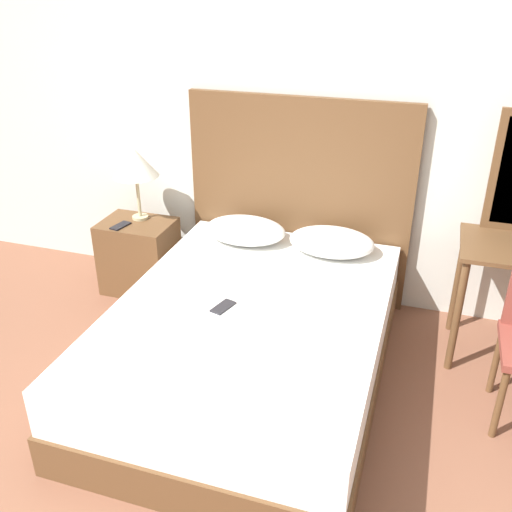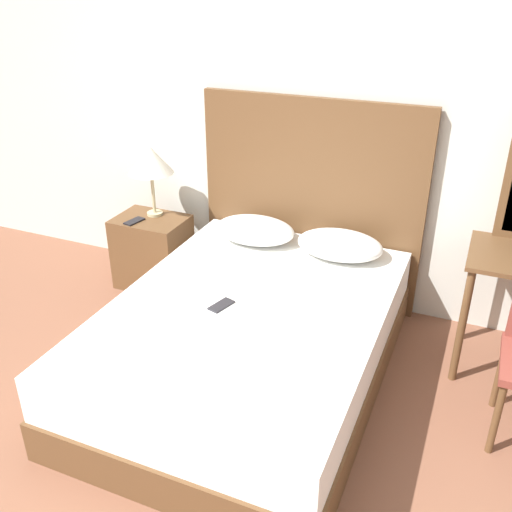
{
  "view_description": "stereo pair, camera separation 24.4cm",
  "coord_description": "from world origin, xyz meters",
  "views": [
    {
      "loc": [
        0.92,
        -1.2,
        2.13
      ],
      "look_at": [
        0.07,
        1.41,
        0.74
      ],
      "focal_mm": 40.0,
      "sensor_mm": 36.0,
      "label": 1
    },
    {
      "loc": [
        1.15,
        -1.11,
        2.13
      ],
      "look_at": [
        0.07,
        1.41,
        0.74
      ],
      "focal_mm": 40.0,
      "sensor_mm": 36.0,
      "label": 2
    }
  ],
  "objects": [
    {
      "name": "phone_on_nightstand",
      "position": [
        -1.09,
        1.94,
        0.54
      ],
      "size": [
        0.1,
        0.16,
        0.01
      ],
      "color": "black",
      "rests_on": "nightstand"
    },
    {
      "name": "wall_back",
      "position": [
        0.0,
        2.42,
        1.35
      ],
      "size": [
        10.0,
        0.06,
        2.7
      ],
      "color": "silver",
      "rests_on": "ground_plane"
    },
    {
      "name": "phone_on_bed",
      "position": [
        -0.06,
        1.24,
        0.49
      ],
      "size": [
        0.11,
        0.16,
        0.01
      ],
      "color": "#232328",
      "rests_on": "bed"
    },
    {
      "name": "table_lamp",
      "position": [
        -1.03,
        2.11,
        0.94
      ],
      "size": [
        0.32,
        0.32,
        0.51
      ],
      "color": "tan",
      "rests_on": "nightstand"
    },
    {
      "name": "headboard",
      "position": [
        0.07,
        2.34,
        0.71
      ],
      "size": [
        1.53,
        0.05,
        1.41
      ],
      "color": "brown",
      "rests_on": "ground_plane"
    },
    {
      "name": "pillow_right",
      "position": [
        0.36,
        2.08,
        0.57
      ],
      "size": [
        0.55,
        0.38,
        0.15
      ],
      "color": "white",
      "rests_on": "bed"
    },
    {
      "name": "pillow_left",
      "position": [
        -0.22,
        2.08,
        0.57
      ],
      "size": [
        0.55,
        0.38,
        0.15
      ],
      "color": "white",
      "rests_on": "bed"
    },
    {
      "name": "bed",
      "position": [
        0.07,
        1.31,
        0.24
      ],
      "size": [
        1.45,
        2.01,
        0.49
      ],
      "color": "brown",
      "rests_on": "ground_plane"
    },
    {
      "name": "nightstand",
      "position": [
        -1.02,
        2.04,
        0.27
      ],
      "size": [
        0.5,
        0.37,
        0.53
      ],
      "color": "brown",
      "rests_on": "ground_plane"
    }
  ]
}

